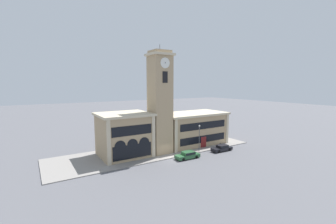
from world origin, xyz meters
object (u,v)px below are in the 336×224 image
Objects in this scene: parked_car_mid at (222,148)px; bollard at (220,145)px; parked_car_near at (188,155)px; fire_hydrant at (183,153)px; street_lamp at (199,134)px.

bollard is at bearing -123.14° from parked_car_mid.
parked_car_near is 4.66× the size of bollard.
fire_hydrant is (0.14, 1.80, -0.15)m from parked_car_near.
fire_hydrant is at bearing -176.06° from street_lamp.
parked_car_mid is 6.00m from street_lamp.
parked_car_mid is at bearing -24.43° from street_lamp.
street_lamp is (-4.63, 2.10, 3.17)m from parked_car_mid.
bollard reaches higher than fire_hydrant.
parked_car_near is at bearing 2.36° from parked_car_mid.
parked_car_mid is 2.32m from bollard.
fire_hydrant is (-4.47, -0.31, -3.31)m from street_lamp.
parked_car_mid reaches higher than bollard.
parked_car_mid is 9.28m from fire_hydrant.
street_lamp is (4.61, 2.10, 3.16)m from parked_car_near.
parked_car_mid is at bearing -11.17° from fire_hydrant.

